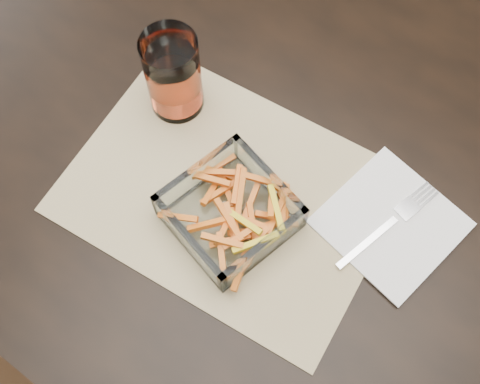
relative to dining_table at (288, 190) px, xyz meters
The scene contains 6 objects.
dining_table is the anchor object (origin of this frame).
placemat 0.14m from the dining_table, 120.09° to the right, with size 0.45×0.33×0.00m, color tan.
glass_bowl 0.17m from the dining_table, 101.34° to the right, with size 0.18×0.18×0.06m.
tumbler 0.26m from the dining_table, behind, with size 0.08×0.08×0.14m.
napkin 0.19m from the dining_table, ahead, with size 0.17×0.17×0.00m, color white.
fork 0.19m from the dining_table, ahead, with size 0.06×0.19×0.00m.
Camera 1 is at (0.16, -0.36, 1.55)m, focal length 45.00 mm.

